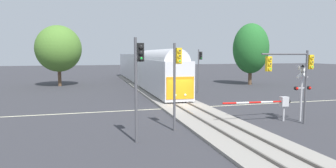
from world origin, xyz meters
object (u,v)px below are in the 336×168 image
(traffic_signal_near_right, at_px, (294,69))
(traffic_signal_far_side, at_px, (200,64))
(crossing_signal_mast, at_px, (302,87))
(traffic_signal_median, at_px, (177,73))
(pine_left_background, at_px, (59,49))
(commuter_train, at_px, (144,68))
(crossing_gate_near, at_px, (277,103))
(maple_right_background, at_px, (251,49))
(traffic_signal_near_left, at_px, (138,73))

(traffic_signal_near_right, relative_size, traffic_signal_far_side, 0.93)
(crossing_signal_mast, bearing_deg, traffic_signal_far_side, 94.74)
(traffic_signal_median, xyz_separation_m, pine_left_background, (-9.80, 29.97, 2.00))
(commuter_train, relative_size, crossing_signal_mast, 9.74)
(crossing_gate_near, distance_m, maple_right_background, 26.71)
(traffic_signal_far_side, bearing_deg, traffic_signal_near_left, -120.17)
(crossing_gate_near, height_order, pine_left_background, pine_left_background)
(crossing_signal_mast, relative_size, traffic_signal_far_side, 0.76)
(crossing_signal_mast, xyz_separation_m, maple_right_background, (10.14, 23.95, 3.25))
(crossing_signal_mast, height_order, traffic_signal_near_left, traffic_signal_near_left)
(maple_right_background, bearing_deg, pine_left_background, 168.72)
(commuter_train, height_order, maple_right_background, maple_right_background)
(traffic_signal_median, relative_size, maple_right_background, 0.57)
(commuter_train, relative_size, crossing_gate_near, 7.48)
(traffic_signal_near_left, bearing_deg, crossing_signal_mast, 9.27)
(pine_left_background, bearing_deg, maple_right_background, -11.28)
(traffic_signal_near_right, bearing_deg, traffic_signal_far_side, 90.32)
(crossing_signal_mast, relative_size, traffic_signal_near_right, 0.81)
(crossing_gate_near, height_order, crossing_signal_mast, crossing_signal_mast)
(traffic_signal_far_side, bearing_deg, maple_right_background, 31.93)
(commuter_train, bearing_deg, crossing_signal_mast, -76.67)
(traffic_signal_near_left, relative_size, pine_left_background, 0.62)
(crossing_gate_near, height_order, traffic_signal_far_side, traffic_signal_far_side)
(maple_right_background, bearing_deg, traffic_signal_near_right, -114.85)
(pine_left_background, bearing_deg, traffic_signal_near_left, -77.51)
(commuter_train, relative_size, traffic_signal_far_side, 7.39)
(commuter_train, distance_m, maple_right_background, 17.31)
(traffic_signal_median, bearing_deg, traffic_signal_near_right, -4.10)
(traffic_signal_near_right, height_order, maple_right_background, maple_right_background)
(crossing_signal_mast, distance_m, traffic_signal_far_side, 16.86)
(traffic_signal_far_side, relative_size, pine_left_background, 0.59)
(traffic_signal_near_right, distance_m, traffic_signal_near_left, 11.09)
(traffic_signal_near_right, distance_m, traffic_signal_far_side, 17.50)
(commuter_train, distance_m, traffic_signal_far_side, 11.97)
(crossing_gate_near, bearing_deg, crossing_signal_mast, -13.95)
(pine_left_background, bearing_deg, traffic_signal_median, -71.89)
(traffic_signal_far_side, xyz_separation_m, pine_left_background, (-17.97, 13.07, 2.04))
(traffic_signal_near_left, height_order, pine_left_background, pine_left_background)
(maple_right_background, bearing_deg, commuter_train, 167.85)
(traffic_signal_near_right, bearing_deg, traffic_signal_median, 175.90)
(crossing_signal_mast, bearing_deg, commuter_train, 103.33)
(traffic_signal_near_left, bearing_deg, traffic_signal_near_right, 6.63)
(traffic_signal_near_left, xyz_separation_m, maple_right_background, (22.44, 25.96, 1.92))
(crossing_gate_near, relative_size, traffic_signal_median, 0.98)
(traffic_signal_near_left, relative_size, maple_right_background, 0.59)
(crossing_gate_near, height_order, traffic_signal_near_right, traffic_signal_near_right)
(traffic_signal_near_right, relative_size, pine_left_background, 0.56)
(traffic_signal_near_left, bearing_deg, pine_left_background, 102.49)
(maple_right_background, bearing_deg, crossing_signal_mast, -112.94)
(crossing_gate_near, bearing_deg, traffic_signal_far_side, 88.91)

